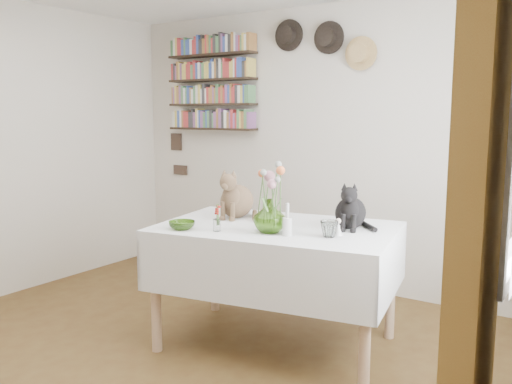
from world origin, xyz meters
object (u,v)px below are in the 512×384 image
Objects in this scene: tabby_cat at (237,192)px; black_cat at (351,204)px; bookshelf_unit at (212,84)px; dining_table at (277,256)px; flower_vase at (270,216)px.

tabby_cat reaches higher than black_cat.
black_cat is 0.31× the size of bookshelf_unit.
bookshelf_unit is (-1.57, 1.31, 1.22)m from dining_table.
dining_table is 0.59m from black_cat.
bookshelf_unit reaches higher than tabby_cat.
bookshelf_unit is (-1.63, 1.50, 0.92)m from flower_vase.
bookshelf_unit is at bearing 125.40° from tabby_cat.
black_cat is 0.54m from flower_vase.
tabby_cat is 1.15× the size of black_cat.
black_cat is at bearing 47.28° from flower_vase.
black_cat is 1.48× the size of flower_vase.
black_cat is (0.43, 0.21, 0.36)m from dining_table.
dining_table is at bearing -172.47° from black_cat.
dining_table is at bearing 107.96° from flower_vase.
flower_vase is 0.21× the size of bookshelf_unit.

